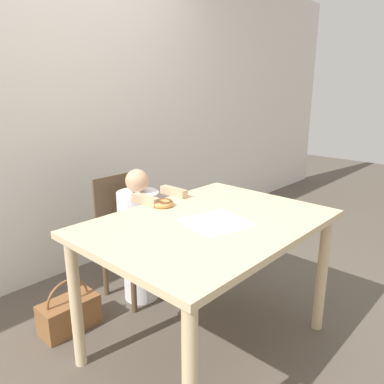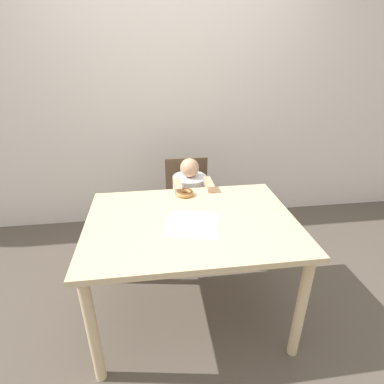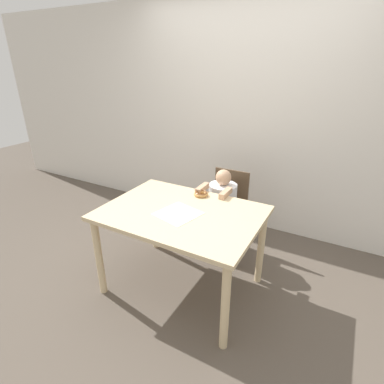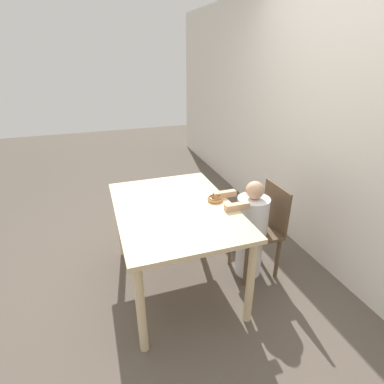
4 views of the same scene
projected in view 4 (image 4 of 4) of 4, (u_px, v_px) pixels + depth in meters
The scene contains 8 objects.
ground_plane at pixel (177, 282), 2.67m from camera, with size 12.00×12.00×0.00m, color brown.
wall_back at pixel (332, 130), 2.54m from camera, with size 8.00×0.05×2.50m.
dining_table at pixel (175, 218), 2.39m from camera, with size 1.25×0.91×0.75m.
chair at pixel (261, 229), 2.64m from camera, with size 0.37×0.38×0.84m.
child_figure at pixel (250, 231), 2.60m from camera, with size 0.28×0.45×0.91m.
donut at pixel (215, 199), 2.44m from camera, with size 0.13×0.13×0.04m.
napkin at pixel (169, 208), 2.33m from camera, with size 0.36×0.36×0.00m.
handbag at pixel (228, 232), 3.21m from camera, with size 0.34×0.18×0.33m.
Camera 4 is at (2.01, -0.54, 1.85)m, focal length 28.00 mm.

